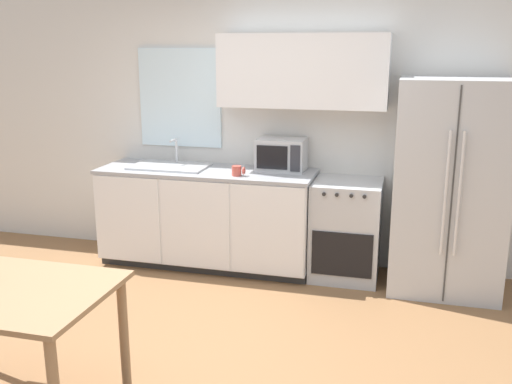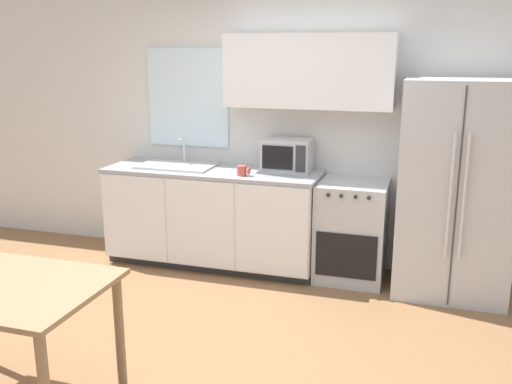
# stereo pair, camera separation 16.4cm
# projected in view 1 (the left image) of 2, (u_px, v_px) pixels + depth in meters

# --- Properties ---
(ground_plane) EXTENTS (12.00, 12.00, 0.00)m
(ground_plane) POSITION_uv_depth(u_px,v_px,m) (196.00, 358.00, 3.84)
(ground_plane) COLOR olive
(wall_back) EXTENTS (12.00, 0.38, 2.70)m
(wall_back) POSITION_uv_depth(u_px,v_px,m) (270.00, 115.00, 5.34)
(wall_back) COLOR silver
(wall_back) RESTS_ON ground_plane
(kitchen_counter) EXTENTS (2.02, 0.68, 0.93)m
(kitchen_counter) POSITION_uv_depth(u_px,v_px,m) (207.00, 217.00, 5.40)
(kitchen_counter) COLOR #333333
(kitchen_counter) RESTS_ON ground_plane
(oven_range) EXTENTS (0.60, 0.61, 0.89)m
(oven_range) POSITION_uv_depth(u_px,v_px,m) (346.00, 230.00, 5.11)
(oven_range) COLOR #B7BABC
(oven_range) RESTS_ON ground_plane
(refrigerator) EXTENTS (0.90, 0.74, 1.79)m
(refrigerator) POSITION_uv_depth(u_px,v_px,m) (449.00, 188.00, 4.74)
(refrigerator) COLOR silver
(refrigerator) RESTS_ON ground_plane
(kitchen_sink) EXTENTS (0.71, 0.44, 0.25)m
(kitchen_sink) POSITION_uv_depth(u_px,v_px,m) (170.00, 166.00, 5.38)
(kitchen_sink) COLOR #B7BABC
(kitchen_sink) RESTS_ON kitchen_counter
(microwave) EXTENTS (0.44, 0.32, 0.29)m
(microwave) POSITION_uv_depth(u_px,v_px,m) (281.00, 155.00, 5.21)
(microwave) COLOR #B7BABC
(microwave) RESTS_ON kitchen_counter
(coffee_mug) EXTENTS (0.12, 0.09, 0.09)m
(coffee_mug) POSITION_uv_depth(u_px,v_px,m) (237.00, 171.00, 5.01)
(coffee_mug) COLOR #BF4C3F
(coffee_mug) RESTS_ON kitchen_counter
(dining_table) EXTENTS (1.15, 0.81, 0.78)m
(dining_table) POSITION_uv_depth(u_px,v_px,m) (5.00, 307.00, 3.09)
(dining_table) COLOR #997551
(dining_table) RESTS_ON ground_plane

